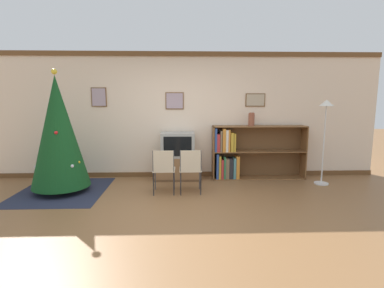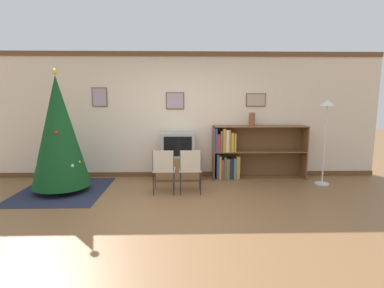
% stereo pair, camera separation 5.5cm
% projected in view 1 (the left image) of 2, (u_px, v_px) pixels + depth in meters
% --- Properties ---
extents(ground_plane, '(24.00, 24.00, 0.00)m').
position_uv_depth(ground_plane, '(178.00, 213.00, 4.54)').
color(ground_plane, brown).
extents(wall_back, '(8.72, 0.11, 2.70)m').
position_uv_depth(wall_back, '(179.00, 116.00, 6.52)').
color(wall_back, beige).
rests_on(wall_back, ground_plane).
extents(area_rug, '(1.58, 1.81, 0.01)m').
position_uv_depth(area_rug, '(62.00, 191.00, 5.60)').
color(area_rug, '#23283D').
rests_on(area_rug, ground_plane).
extents(christmas_tree, '(1.04, 1.04, 2.23)m').
position_uv_depth(christmas_tree, '(58.00, 132.00, 5.43)').
color(christmas_tree, maroon).
rests_on(christmas_tree, area_rug).
extents(tv_console, '(0.97, 0.46, 0.50)m').
position_uv_depth(tv_console, '(178.00, 168.00, 6.40)').
color(tv_console, brown).
rests_on(tv_console, ground_plane).
extents(television, '(0.70, 0.45, 0.52)m').
position_uv_depth(television, '(178.00, 145.00, 6.32)').
color(television, '#9E9E99').
rests_on(television, tv_console).
extents(folding_chair_left, '(0.40, 0.40, 0.82)m').
position_uv_depth(folding_chair_left, '(164.00, 169.00, 5.39)').
color(folding_chair_left, beige).
rests_on(folding_chair_left, ground_plane).
extents(folding_chair_right, '(0.40, 0.40, 0.82)m').
position_uv_depth(folding_chair_right, '(191.00, 168.00, 5.40)').
color(folding_chair_right, beige).
rests_on(folding_chair_right, ground_plane).
extents(bookshelf, '(2.00, 0.36, 1.14)m').
position_uv_depth(bookshelf, '(241.00, 154.00, 6.46)').
color(bookshelf, brown).
rests_on(bookshelf, ground_plane).
extents(vase, '(0.13, 0.13, 0.28)m').
position_uv_depth(vase, '(251.00, 119.00, 6.33)').
color(vase, brown).
rests_on(vase, bookshelf).
extents(standing_lamp, '(0.28, 0.28, 1.70)m').
position_uv_depth(standing_lamp, '(325.00, 120.00, 5.89)').
color(standing_lamp, silver).
rests_on(standing_lamp, ground_plane).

